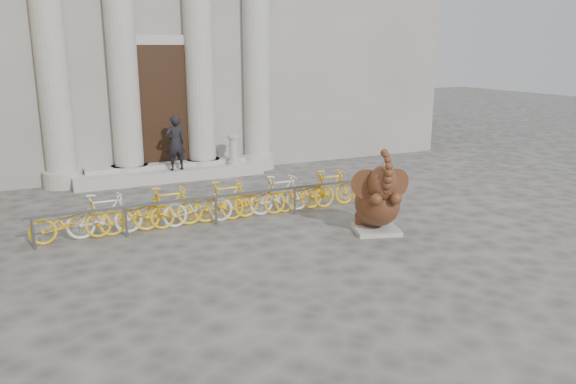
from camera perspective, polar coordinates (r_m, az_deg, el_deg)
name	(u,v)px	position (r m, az deg, el deg)	size (l,w,h in m)	color
ground	(302,288)	(10.01, 1.44, -9.74)	(80.00, 80.00, 0.00)	#474442
entrance_steps	(171,174)	(18.45, -11.84, 1.84)	(6.00, 1.20, 0.36)	#A8A59E
elephant_statue	(378,202)	(12.85, 9.10, -1.01)	(1.31, 1.57, 1.98)	#A8A59E
bike_rack	(212,202)	(13.62, -7.75, -1.03)	(8.35, 0.53, 1.00)	slate
pedestrian	(175,143)	(17.95, -11.38, 4.91)	(0.63, 0.41, 1.73)	black
balustrade_post	(233,151)	(18.62, -5.56, 4.18)	(0.40, 0.40, 0.99)	#A8A59E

